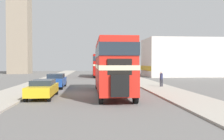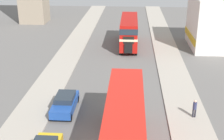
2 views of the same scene
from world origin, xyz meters
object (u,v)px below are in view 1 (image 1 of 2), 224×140
car_parked_near (43,88)px  pedestrian_walking (161,78)px  bus_distant (99,64)px  double_decker_bus (112,64)px  car_parked_mid (56,81)px

car_parked_near → pedestrian_walking: pedestrian_walking is taller
bus_distant → car_parked_near: bus_distant is taller
double_decker_bus → pedestrian_walking: 8.03m
double_decker_bus → car_parked_near: size_ratio=2.39×
car_parked_mid → pedestrian_walking: pedestrian_walking is taller
car_parked_near → pedestrian_walking: (11.17, 6.83, 0.30)m
car_parked_near → pedestrian_walking: bearing=31.5°
double_decker_bus → pedestrian_walking: bearing=43.0°
double_decker_bus → bus_distant: 26.42m
bus_distant → car_parked_mid: 21.19m
car_parked_mid → pedestrian_walking: size_ratio=2.73×
car_parked_near → bus_distant: bearing=79.2°
bus_distant → car_parked_near: bearing=-100.8°
pedestrian_walking → car_parked_near: bearing=-148.5°
double_decker_bus → car_parked_near: double_decker_bus is taller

